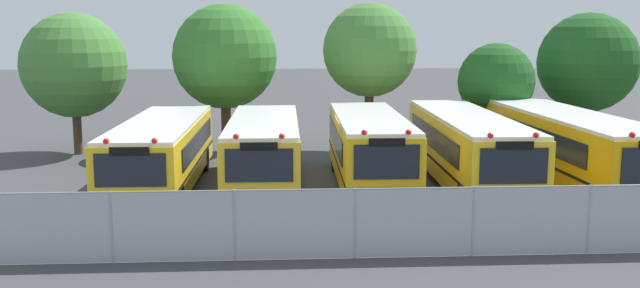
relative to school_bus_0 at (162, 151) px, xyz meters
The scene contains 13 objects.
ground_plane 7.39m from the school_bus_0, ahead, with size 160.00×160.00×0.00m, color #424244.
school_bus_0 is the anchor object (origin of this frame).
school_bus_1 3.60m from the school_bus_0, ahead, with size 2.56×9.53×2.65m.
school_bus_2 7.37m from the school_bus_0, ahead, with size 2.61×9.64×2.74m.
school_bus_3 10.88m from the school_bus_0, ahead, with size 2.66×11.15×2.75m.
school_bus_4 14.64m from the school_bus_0, ahead, with size 2.90×11.66×2.77m.
tree_0 9.48m from the school_bus_0, 123.04° to the left, with size 4.71×4.71×6.41m.
tree_1 8.86m from the school_bus_0, 77.54° to the left, with size 4.81×4.81×6.82m.
tree_2 11.58m from the school_bus_0, 41.84° to the left, with size 4.29×4.29×6.85m.
tree_3 15.36m from the school_bus_0, 24.71° to the left, with size 3.44×3.44×5.06m.
tree_4 20.64m from the school_bus_0, 22.53° to the left, with size 4.69×4.69×6.45m.
chainlink_fence 11.04m from the school_bus_0, 47.45° to the right, with size 20.77×0.07×1.80m.
traffic_cone 14.33m from the school_bus_0, 27.65° to the right, with size 0.41×0.41×0.53m, color #EA5914.
Camera 1 is at (-3.14, -24.81, 5.60)m, focal length 39.71 mm.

